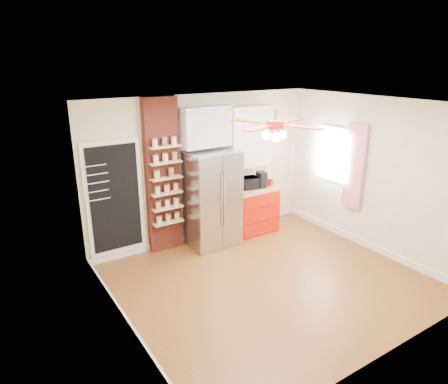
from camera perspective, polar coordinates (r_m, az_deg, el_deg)
floor at (r=6.39m, az=6.42°, el=-12.48°), size 4.50×4.50×0.00m
ceiling at (r=5.51m, az=7.44°, el=12.36°), size 4.50×4.50×0.00m
wall_back at (r=7.38m, az=-3.00°, el=3.37°), size 4.50×0.02×2.70m
wall_front at (r=4.58m, az=23.11°, el=-7.97°), size 4.50×0.02×2.70m
wall_left at (r=4.79m, az=-14.51°, el=-5.85°), size 0.02×4.00×2.70m
wall_right at (r=7.40m, az=20.50°, el=2.23°), size 0.02×4.00×2.70m
chalkboard at (r=6.78m, az=-15.35°, el=-0.89°), size 0.95×0.05×1.95m
brick_pillar at (r=6.95m, az=-8.76°, el=2.20°), size 0.60×0.16×2.70m
fridge at (r=7.20m, az=-1.81°, el=-0.98°), size 0.90×0.70×1.75m
upper_glass_cabinet at (r=7.04m, az=-2.75°, el=9.30°), size 0.90×0.35×0.70m
red_cabinet at (r=7.89m, az=4.08°, el=-2.50°), size 0.94×0.64×0.90m
upper_shelf_unit at (r=7.63m, az=3.55°, el=7.91°), size 0.90×0.30×1.15m
window at (r=7.88m, az=15.40°, el=5.20°), size 0.04×0.75×1.05m
curtain at (r=7.52m, az=18.16°, el=3.53°), size 0.06×0.40×1.55m
ceiling_fan at (r=5.55m, az=7.32°, el=9.52°), size 1.40×1.40×0.44m
toaster_oven at (r=7.66m, az=3.29°, el=1.30°), size 0.46×0.36×0.23m
coffee_maker at (r=7.75m, az=5.38°, el=1.78°), size 0.17×0.22×0.31m
canister_left at (r=7.88m, az=6.65°, el=1.39°), size 0.11×0.11×0.14m
canister_right at (r=8.00m, az=5.96°, el=1.71°), size 0.14×0.14×0.15m
pantry_jar_oats at (r=6.71m, az=-9.57°, el=2.40°), size 0.10×0.10×0.14m
pantry_jar_beans at (r=6.82m, az=-7.57°, el=2.76°), size 0.11×0.11×0.14m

